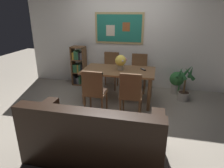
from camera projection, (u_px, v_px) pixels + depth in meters
ground_plane at (109, 111)px, 4.00m from camera, size 12.00×12.00×0.00m
wall_back_with_painting at (124, 36)px, 5.05m from camera, size 5.20×0.14×2.60m
dining_table at (119, 74)px, 4.29m from camera, size 1.53×0.84×0.72m
dining_chair_near_right at (131, 92)px, 3.55m from camera, size 0.40×0.41×0.91m
dining_chair_far_left at (111, 67)px, 5.13m from camera, size 0.40×0.41×0.91m
dining_chair_near_left at (94, 89)px, 3.68m from camera, size 0.40×0.41×0.91m
dining_chair_far_right at (139, 70)px, 4.93m from camera, size 0.40×0.41×0.91m
leather_couch at (94, 137)px, 2.66m from camera, size 1.80×0.84×0.84m
bookshelf at (79, 66)px, 5.32m from camera, size 0.36×0.28×1.04m
potted_ivy at (177, 81)px, 4.82m from camera, size 0.34×0.34×0.58m
potted_palm at (184, 87)px, 4.40m from camera, size 0.42×0.42×0.83m
flower_vase at (121, 61)px, 4.18m from camera, size 0.24×0.23×0.32m
tv_remote at (143, 69)px, 4.24m from camera, size 0.13×0.15×0.02m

